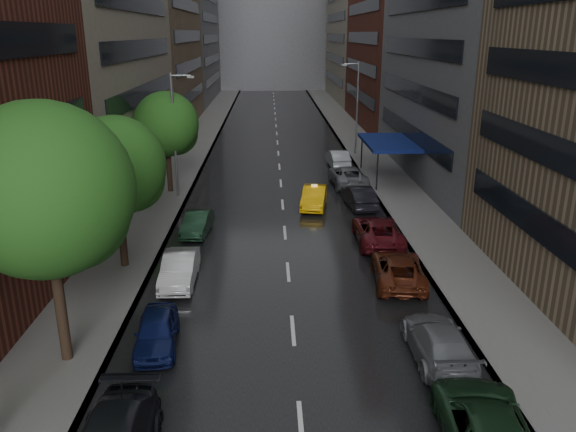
# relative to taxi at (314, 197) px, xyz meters

# --- Properties ---
(road) EXTENTS (14.00, 140.00, 0.01)m
(road) POSITION_rel_taxi_xyz_m (-2.22, 22.71, -0.75)
(road) COLOR black
(road) RESTS_ON ground
(sidewalk_left) EXTENTS (4.00, 140.00, 0.15)m
(sidewalk_left) POSITION_rel_taxi_xyz_m (-11.22, 22.71, -0.68)
(sidewalk_left) COLOR gray
(sidewalk_left) RESTS_ON ground
(sidewalk_right) EXTENTS (4.00, 140.00, 0.15)m
(sidewalk_right) POSITION_rel_taxi_xyz_m (6.78, 22.71, -0.68)
(sidewalk_right) COLOR gray
(sidewalk_right) RESTS_ON ground
(buildings_right) EXTENTS (8.05, 109.10, 36.00)m
(buildings_right) POSITION_rel_taxi_xyz_m (12.77, 29.41, 14.28)
(buildings_right) COLOR #937A5B
(buildings_right) RESTS_ON ground
(building_far) EXTENTS (40.00, 14.00, 32.00)m
(building_far) POSITION_rel_taxi_xyz_m (-2.22, 90.71, 15.25)
(building_far) COLOR slate
(building_far) RESTS_ON ground
(tree_near) EXTENTS (6.14, 6.14, 9.78)m
(tree_near) POSITION_rel_taxi_xyz_m (-10.82, -19.32, 5.95)
(tree_near) COLOR #382619
(tree_near) RESTS_ON ground
(tree_mid) EXTENTS (5.03, 5.03, 8.02)m
(tree_mid) POSITION_rel_taxi_xyz_m (-10.82, -10.40, 4.73)
(tree_mid) COLOR #382619
(tree_mid) RESTS_ON ground
(tree_far) EXTENTS (4.86, 4.86, 7.75)m
(tree_far) POSITION_rel_taxi_xyz_m (-10.82, 4.14, 4.55)
(tree_far) COLOR #382619
(tree_far) RESTS_ON ground
(taxi) EXTENTS (2.30, 4.75, 1.50)m
(taxi) POSITION_rel_taxi_xyz_m (0.00, 0.00, 0.00)
(taxi) COLOR #F2AC0C
(taxi) RESTS_ON ground
(parked_cars_left) EXTENTS (2.27, 24.81, 1.59)m
(parked_cars_left) POSITION_rel_taxi_xyz_m (-7.62, -17.67, -0.01)
(parked_cars_left) COLOR black
(parked_cars_left) RESTS_ON ground
(parked_cars_right) EXTENTS (3.08, 42.41, 1.57)m
(parked_cars_right) POSITION_rel_taxi_xyz_m (3.18, -7.39, 0.01)
(parked_cars_right) COLOR #17331C
(parked_cars_right) RESTS_ON ground
(street_lamp_left) EXTENTS (1.74, 0.22, 9.00)m
(street_lamp_left) POSITION_rel_taxi_xyz_m (-9.94, 2.71, 4.14)
(street_lamp_left) COLOR gray
(street_lamp_left) RESTS_ON sidewalk_left
(street_lamp_right) EXTENTS (1.74, 0.22, 9.00)m
(street_lamp_right) POSITION_rel_taxi_xyz_m (5.50, 17.71, 4.14)
(street_lamp_right) COLOR gray
(street_lamp_right) RESTS_ON sidewalk_right
(awning) EXTENTS (4.00, 8.00, 3.12)m
(awning) POSITION_rel_taxi_xyz_m (6.76, 7.71, 2.38)
(awning) COLOR navy
(awning) RESTS_ON sidewalk_right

